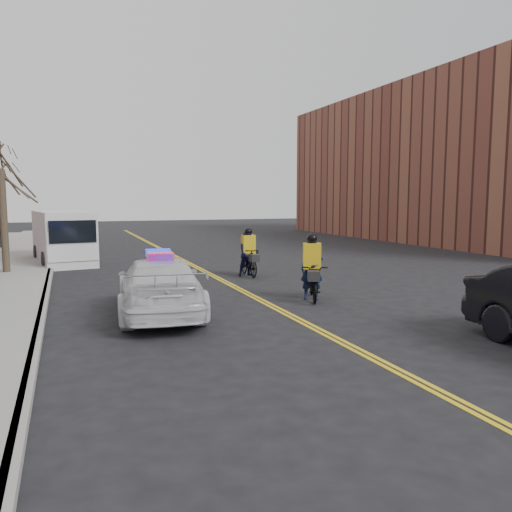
{
  "coord_description": "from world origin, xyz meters",
  "views": [
    {
      "loc": [
        -5.33,
        -11.73,
        3.0
      ],
      "look_at": [
        -0.03,
        2.19,
        1.3
      ],
      "focal_mm": 35.0,
      "sensor_mm": 36.0,
      "label": 1
    }
  ],
  "objects_px": {
    "cargo_van": "(63,238)",
    "cyclist_near": "(312,277)",
    "cyclist_far": "(248,257)",
    "police_cruiser": "(160,286)"
  },
  "relations": [
    {
      "from": "cargo_van",
      "to": "cyclist_near",
      "type": "xyz_separation_m",
      "value": [
        6.95,
        -11.89,
        -0.5
      ]
    },
    {
      "from": "cargo_van",
      "to": "cyclist_near",
      "type": "relative_size",
      "value": 2.82
    },
    {
      "from": "cyclist_near",
      "to": "cyclist_far",
      "type": "distance_m",
      "value": 5.0
    },
    {
      "from": "police_cruiser",
      "to": "cargo_van",
      "type": "xyz_separation_m",
      "value": [
        -2.36,
        12.21,
        0.43
      ]
    },
    {
      "from": "cargo_van",
      "to": "police_cruiser",
      "type": "bearing_deg",
      "value": -87.39
    },
    {
      "from": "police_cruiser",
      "to": "cargo_van",
      "type": "distance_m",
      "value": 12.45
    },
    {
      "from": "police_cruiser",
      "to": "cyclist_near",
      "type": "bearing_deg",
      "value": -169.42
    },
    {
      "from": "police_cruiser",
      "to": "cyclist_near",
      "type": "xyz_separation_m",
      "value": [
        4.59,
        0.32,
        -0.06
      ]
    },
    {
      "from": "police_cruiser",
      "to": "cyclist_near",
      "type": "distance_m",
      "value": 4.6
    },
    {
      "from": "police_cruiser",
      "to": "cyclist_far",
      "type": "relative_size",
      "value": 2.83
    }
  ]
}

